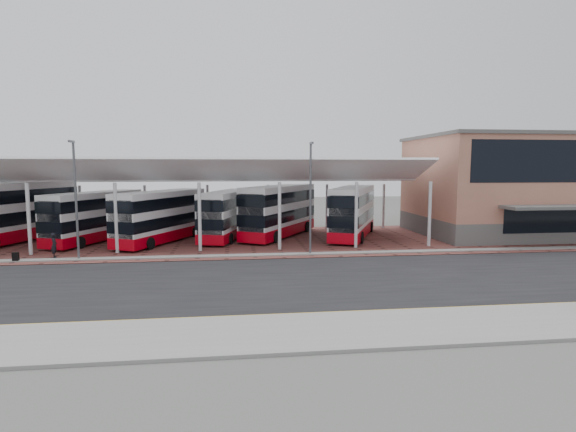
{
  "coord_description": "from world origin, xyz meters",
  "views": [
    {
      "loc": [
        -3.51,
        -25.31,
        6.29
      ],
      "look_at": [
        0.63,
        8.35,
        2.63
      ],
      "focal_mm": 28.0,
      "sensor_mm": 36.0,
      "label": 1
    }
  ],
  "objects_px": {
    "bus_0": "(16,212)",
    "bus_1": "(95,217)",
    "terminal": "(517,185)",
    "bus_3": "(228,215)",
    "bus_4": "(280,211)",
    "bus_2": "(161,217)",
    "pedestrian": "(54,245)",
    "bus_5": "(353,212)"
  },
  "relations": [
    {
      "from": "bus_3",
      "to": "bus_1",
      "type": "bearing_deg",
      "value": -160.92
    },
    {
      "from": "bus_3",
      "to": "pedestrian",
      "type": "relative_size",
      "value": 6.01
    },
    {
      "from": "bus_2",
      "to": "bus_5",
      "type": "height_order",
      "value": "bus_5"
    },
    {
      "from": "bus_3",
      "to": "pedestrian",
      "type": "height_order",
      "value": "bus_3"
    },
    {
      "from": "terminal",
      "to": "bus_0",
      "type": "distance_m",
      "value": 44.7
    },
    {
      "from": "bus_2",
      "to": "pedestrian",
      "type": "bearing_deg",
      "value": -112.04
    },
    {
      "from": "bus_3",
      "to": "pedestrian",
      "type": "xyz_separation_m",
      "value": [
        -11.94,
        -7.38,
        -1.21
      ]
    },
    {
      "from": "pedestrian",
      "to": "bus_1",
      "type": "bearing_deg",
      "value": -30.46
    },
    {
      "from": "bus_1",
      "to": "bus_5",
      "type": "bearing_deg",
      "value": 22.25
    },
    {
      "from": "bus_5",
      "to": "pedestrian",
      "type": "bearing_deg",
      "value": -139.9
    },
    {
      "from": "pedestrian",
      "to": "bus_0",
      "type": "bearing_deg",
      "value": 13.79
    },
    {
      "from": "bus_1",
      "to": "bus_3",
      "type": "relative_size",
      "value": 0.99
    },
    {
      "from": "bus_4",
      "to": "bus_5",
      "type": "xyz_separation_m",
      "value": [
        6.56,
        -1.07,
        -0.05
      ]
    },
    {
      "from": "bus_0",
      "to": "pedestrian",
      "type": "distance_m",
      "value": 9.55
    },
    {
      "from": "bus_5",
      "to": "bus_2",
      "type": "bearing_deg",
      "value": -153.08
    },
    {
      "from": "terminal",
      "to": "bus_4",
      "type": "bearing_deg",
      "value": 177.25
    },
    {
      "from": "terminal",
      "to": "bus_2",
      "type": "height_order",
      "value": "terminal"
    },
    {
      "from": "terminal",
      "to": "bus_5",
      "type": "height_order",
      "value": "terminal"
    },
    {
      "from": "bus_5",
      "to": "terminal",
      "type": "bearing_deg",
      "value": 23.92
    },
    {
      "from": "bus_4",
      "to": "bus_5",
      "type": "distance_m",
      "value": 6.65
    },
    {
      "from": "bus_0",
      "to": "pedestrian",
      "type": "height_order",
      "value": "bus_0"
    },
    {
      "from": "terminal",
      "to": "bus_4",
      "type": "distance_m",
      "value": 22.47
    },
    {
      "from": "bus_2",
      "to": "bus_5",
      "type": "bearing_deg",
      "value": 28.64
    },
    {
      "from": "bus_0",
      "to": "bus_3",
      "type": "bearing_deg",
      "value": 18.34
    },
    {
      "from": "bus_3",
      "to": "bus_0",
      "type": "bearing_deg",
      "value": -163.87
    },
    {
      "from": "bus_4",
      "to": "pedestrian",
      "type": "height_order",
      "value": "bus_4"
    },
    {
      "from": "bus_5",
      "to": "pedestrian",
      "type": "height_order",
      "value": "bus_5"
    },
    {
      "from": "terminal",
      "to": "bus_0",
      "type": "xyz_separation_m",
      "value": [
        -44.65,
        0.74,
        -2.11
      ]
    },
    {
      "from": "bus_2",
      "to": "pedestrian",
      "type": "xyz_separation_m",
      "value": [
        -6.41,
        -5.84,
        -1.27
      ]
    },
    {
      "from": "bus_0",
      "to": "bus_1",
      "type": "height_order",
      "value": "bus_0"
    },
    {
      "from": "bus_0",
      "to": "bus_1",
      "type": "bearing_deg",
      "value": 13.34
    },
    {
      "from": "terminal",
      "to": "bus_4",
      "type": "height_order",
      "value": "terminal"
    },
    {
      "from": "bus_1",
      "to": "bus_5",
      "type": "relative_size",
      "value": 0.93
    },
    {
      "from": "bus_2",
      "to": "bus_5",
      "type": "xyz_separation_m",
      "value": [
        16.73,
        0.87,
        0.11
      ]
    },
    {
      "from": "bus_0",
      "to": "bus_2",
      "type": "xyz_separation_m",
      "value": [
        12.16,
        -1.62,
        -0.35
      ]
    },
    {
      "from": "bus_4",
      "to": "pedestrian",
      "type": "relative_size",
      "value": 6.34
    },
    {
      "from": "bus_4",
      "to": "bus_3",
      "type": "bearing_deg",
      "value": -144.66
    },
    {
      "from": "terminal",
      "to": "bus_1",
      "type": "relative_size",
      "value": 1.79
    },
    {
      "from": "terminal",
      "to": "bus_1",
      "type": "height_order",
      "value": "terminal"
    },
    {
      "from": "bus_0",
      "to": "bus_2",
      "type": "relative_size",
      "value": 1.19
    },
    {
      "from": "bus_2",
      "to": "bus_4",
      "type": "height_order",
      "value": "bus_4"
    },
    {
      "from": "bus_3",
      "to": "bus_4",
      "type": "bearing_deg",
      "value": 21.34
    }
  ]
}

